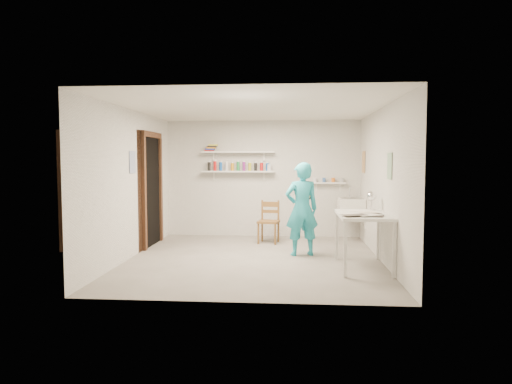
# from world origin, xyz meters

# --- Properties ---
(floor) EXTENTS (4.00, 4.50, 0.02)m
(floor) POSITION_xyz_m (0.00, 0.00, -0.01)
(floor) COLOR slate
(floor) RESTS_ON ground
(ceiling) EXTENTS (4.00, 4.50, 0.02)m
(ceiling) POSITION_xyz_m (0.00, 0.00, 2.41)
(ceiling) COLOR silver
(ceiling) RESTS_ON wall_back
(wall_back) EXTENTS (4.00, 0.02, 2.40)m
(wall_back) POSITION_xyz_m (0.00, 2.26, 1.20)
(wall_back) COLOR silver
(wall_back) RESTS_ON ground
(wall_front) EXTENTS (4.00, 0.02, 2.40)m
(wall_front) POSITION_xyz_m (0.00, -2.26, 1.20)
(wall_front) COLOR silver
(wall_front) RESTS_ON ground
(wall_left) EXTENTS (0.02, 4.50, 2.40)m
(wall_left) POSITION_xyz_m (-2.01, 0.00, 1.20)
(wall_left) COLOR silver
(wall_left) RESTS_ON ground
(wall_right) EXTENTS (0.02, 4.50, 2.40)m
(wall_right) POSITION_xyz_m (2.01, 0.00, 1.20)
(wall_right) COLOR silver
(wall_right) RESTS_ON ground
(doorway_recess) EXTENTS (0.02, 0.90, 2.00)m
(doorway_recess) POSITION_xyz_m (-1.99, 1.05, 1.00)
(doorway_recess) COLOR black
(doorway_recess) RESTS_ON wall_left
(corridor_box) EXTENTS (1.40, 1.50, 2.10)m
(corridor_box) POSITION_xyz_m (-2.70, 1.05, 1.05)
(corridor_box) COLOR brown
(corridor_box) RESTS_ON ground
(door_lintel) EXTENTS (0.06, 1.05, 0.10)m
(door_lintel) POSITION_xyz_m (-1.97, 1.05, 2.05)
(door_lintel) COLOR brown
(door_lintel) RESTS_ON wall_left
(door_jamb_near) EXTENTS (0.06, 0.10, 2.00)m
(door_jamb_near) POSITION_xyz_m (-1.97, 0.55, 1.00)
(door_jamb_near) COLOR brown
(door_jamb_near) RESTS_ON ground
(door_jamb_far) EXTENTS (0.06, 0.10, 2.00)m
(door_jamb_far) POSITION_xyz_m (-1.97, 1.55, 1.00)
(door_jamb_far) COLOR brown
(door_jamb_far) RESTS_ON ground
(shelf_lower) EXTENTS (1.50, 0.22, 0.03)m
(shelf_lower) POSITION_xyz_m (-0.50, 2.13, 1.35)
(shelf_lower) COLOR white
(shelf_lower) RESTS_ON wall_back
(shelf_upper) EXTENTS (1.50, 0.22, 0.03)m
(shelf_upper) POSITION_xyz_m (-0.50, 2.13, 1.75)
(shelf_upper) COLOR white
(shelf_upper) RESTS_ON wall_back
(ledge_shelf) EXTENTS (0.70, 0.14, 0.03)m
(ledge_shelf) POSITION_xyz_m (1.35, 2.17, 1.12)
(ledge_shelf) COLOR white
(ledge_shelf) RESTS_ON wall_back
(poster_left) EXTENTS (0.01, 0.28, 0.36)m
(poster_left) POSITION_xyz_m (-1.99, 0.05, 1.55)
(poster_left) COLOR #334C7F
(poster_left) RESTS_ON wall_left
(poster_right_a) EXTENTS (0.01, 0.34, 0.42)m
(poster_right_a) POSITION_xyz_m (1.99, 1.80, 1.55)
(poster_right_a) COLOR #995933
(poster_right_a) RESTS_ON wall_right
(poster_right_b) EXTENTS (0.01, 0.30, 0.38)m
(poster_right_b) POSITION_xyz_m (1.99, -0.55, 1.50)
(poster_right_b) COLOR #3F724C
(poster_right_b) RESTS_ON wall_right
(belfast_sink) EXTENTS (0.48, 0.60, 0.30)m
(belfast_sink) POSITION_xyz_m (1.75, 1.70, 0.70)
(belfast_sink) COLOR white
(belfast_sink) RESTS_ON wall_right
(man) EXTENTS (0.64, 0.51, 1.55)m
(man) POSITION_xyz_m (0.76, 0.34, 0.77)
(man) COLOR #25A6BB
(man) RESTS_ON ground
(wall_clock) EXTENTS (0.28, 0.11, 0.28)m
(wall_clock) POSITION_xyz_m (0.82, 0.55, 1.03)
(wall_clock) COLOR beige
(wall_clock) RESTS_ON man
(wooden_chair) EXTENTS (0.44, 0.42, 0.82)m
(wooden_chair) POSITION_xyz_m (0.16, 1.43, 0.41)
(wooden_chair) COLOR brown
(wooden_chair) RESTS_ON ground
(work_table) EXTENTS (0.72, 1.21, 0.81)m
(work_table) POSITION_xyz_m (1.64, -0.50, 0.40)
(work_table) COLOR silver
(work_table) RESTS_ON ground
(desk_lamp) EXTENTS (0.15, 0.15, 0.15)m
(desk_lamp) POSITION_xyz_m (1.84, -0.02, 1.03)
(desk_lamp) COLOR silver
(desk_lamp) RESTS_ON work_table
(spray_cans) EXTENTS (1.34, 0.06, 0.17)m
(spray_cans) POSITION_xyz_m (-0.50, 2.13, 1.45)
(spray_cans) COLOR black
(spray_cans) RESTS_ON shelf_lower
(book_stack) EXTENTS (0.26, 0.14, 0.14)m
(book_stack) POSITION_xyz_m (-1.06, 2.13, 1.83)
(book_stack) COLOR red
(book_stack) RESTS_ON shelf_upper
(ledge_pots) EXTENTS (0.48, 0.07, 0.09)m
(ledge_pots) POSITION_xyz_m (1.35, 2.17, 1.18)
(ledge_pots) COLOR silver
(ledge_pots) RESTS_ON ledge_shelf
(papers) EXTENTS (0.30, 0.22, 0.03)m
(papers) POSITION_xyz_m (1.64, -0.50, 0.82)
(papers) COLOR silver
(papers) RESTS_ON work_table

